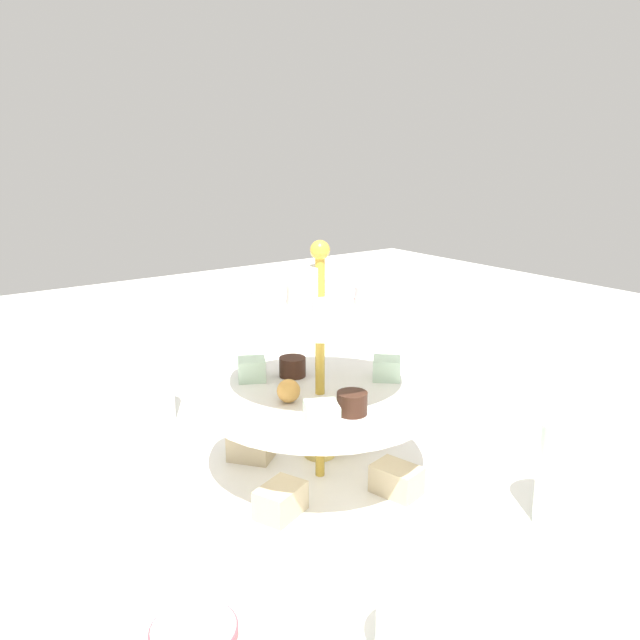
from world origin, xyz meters
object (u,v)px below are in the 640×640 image
(tiered_serving_stand, at_px, (320,415))
(water_glass_tall_right, at_px, (147,379))
(water_glass_short_left, at_px, (423,628))
(butter_knife_left, at_px, (413,385))
(water_glass_mid_back, at_px, (569,475))

(tiered_serving_stand, distance_m, water_glass_tall_right, 0.28)
(water_glass_tall_right, bearing_deg, tiered_serving_stand, -161.62)
(tiered_serving_stand, bearing_deg, water_glass_short_left, 158.35)
(tiered_serving_stand, xyz_separation_m, water_glass_tall_right, (0.26, 0.09, -0.02))
(water_glass_tall_right, relative_size, water_glass_short_left, 1.49)
(tiered_serving_stand, bearing_deg, butter_knife_left, -61.94)
(water_glass_short_left, height_order, butter_knife_left, water_glass_short_left)
(tiered_serving_stand, height_order, butter_knife_left, tiered_serving_stand)
(water_glass_tall_right, xyz_separation_m, water_glass_mid_back, (-0.47, -0.23, -0.01))
(butter_knife_left, distance_m, water_glass_mid_back, 0.39)
(water_glass_tall_right, height_order, water_glass_mid_back, water_glass_tall_right)
(water_glass_mid_back, bearing_deg, water_glass_short_left, 102.42)
(butter_knife_left, bearing_deg, water_glass_short_left, 104.60)
(butter_knife_left, bearing_deg, tiered_serving_stand, 86.16)
(water_glass_tall_right, relative_size, butter_knife_left, 0.73)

